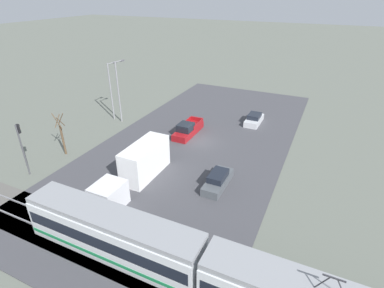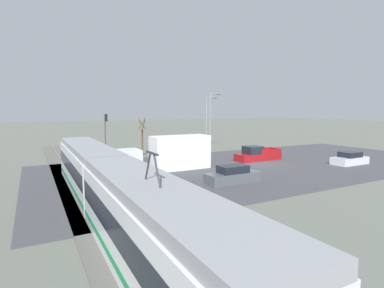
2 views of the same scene
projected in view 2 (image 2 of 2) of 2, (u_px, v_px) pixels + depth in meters
The scene contains 12 objects.
ground_plane at pixel (261, 165), 34.06m from camera, with size 320.00×320.00×0.00m, color #60665B.
road_surface at pixel (261, 164), 34.05m from camera, with size 21.82×47.87×0.08m.
rail_bed at pixel (85, 183), 25.04m from camera, with size 59.73×4.40×0.22m.
light_rail_tram at pixel (109, 187), 17.12m from camera, with size 27.93×2.77×4.58m.
box_truck at pixel (168, 154), 30.44m from camera, with size 2.41×10.32×3.46m.
pickup_truck at pixel (257, 155), 36.45m from camera, with size 1.98×5.90×1.77m.
sedan_car_0 at pixel (233, 175), 25.18m from camera, with size 1.72×4.75×1.48m.
sedan_car_1 at pixel (350, 159), 33.79m from camera, with size 1.90×4.34×1.42m.
traffic_light_pole at pixel (106, 130), 38.27m from camera, with size 0.28×0.47×5.67m.
street_tree at pixel (142, 138), 40.59m from camera, with size 1.22×1.01×5.16m.
street_lamp_near_crossing at pixel (211, 118), 45.46m from camera, with size 0.36×1.95×8.75m.
street_lamp_mid_block at pixel (208, 119), 47.12m from camera, with size 0.36×1.95×8.27m.
Camera 2 is at (-25.83, 22.85, 6.15)m, focal length 28.00 mm.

